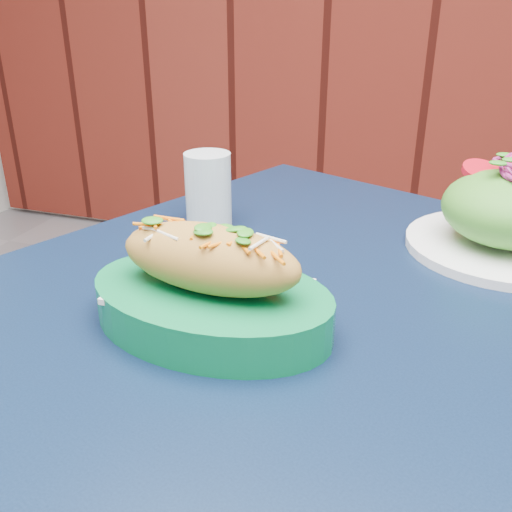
% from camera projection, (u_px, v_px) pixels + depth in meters
% --- Properties ---
extents(cafe_table, '(1.05, 1.05, 0.75)m').
position_uv_depth(cafe_table, '(335.00, 372.00, 0.65)').
color(cafe_table, black).
rests_on(cafe_table, ground).
extents(banh_mi_basket, '(0.26, 0.19, 0.12)m').
position_uv_depth(banh_mi_basket, '(211.00, 288.00, 0.56)').
color(banh_mi_basket, '#09713C').
rests_on(banh_mi_basket, cafe_table).
extents(salad_plate, '(0.25, 0.25, 0.12)m').
position_uv_depth(salad_plate, '(508.00, 215.00, 0.72)').
color(salad_plate, white).
rests_on(salad_plate, cafe_table).
extents(water_glass, '(0.07, 0.07, 0.11)m').
position_uv_depth(water_glass, '(208.00, 190.00, 0.80)').
color(water_glass, silver).
rests_on(water_glass, cafe_table).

